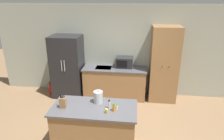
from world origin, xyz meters
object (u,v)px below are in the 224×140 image
(knife_block, at_px, (63,102))
(kettle, at_px, (98,97))
(refrigerator, at_px, (68,67))
(spice_bottle_green_herb, at_px, (116,107))
(microwave, at_px, (124,62))
(fire_extinguisher, at_px, (51,89))
(spice_bottle_tall_dark, at_px, (109,104))
(spice_bottle_amber_oil, at_px, (114,108))
(spice_bottle_short_red, at_px, (107,111))
(pantry_cabinet, at_px, (164,65))

(knife_block, bearing_deg, kettle, 23.59)
(refrigerator, relative_size, spice_bottle_green_herb, 21.23)
(microwave, distance_m, fire_extinguisher, 2.34)
(microwave, distance_m, spice_bottle_tall_dark, 2.27)
(spice_bottle_amber_oil, bearing_deg, spice_bottle_tall_dark, 144.01)
(spice_bottle_tall_dark, bearing_deg, kettle, 141.19)
(refrigerator, bearing_deg, kettle, -56.93)
(refrigerator, relative_size, spice_bottle_amber_oil, 12.98)
(spice_bottle_tall_dark, relative_size, spice_bottle_amber_oil, 1.26)
(kettle, relative_size, fire_extinguisher, 0.60)
(knife_block, height_order, fire_extinguisher, knife_block)
(fire_extinguisher, bearing_deg, spice_bottle_amber_oil, -44.53)
(refrigerator, bearing_deg, spice_bottle_short_red, -57.13)
(spice_bottle_tall_dark, bearing_deg, microwave, 86.75)
(refrigerator, height_order, microwave, refrigerator)
(microwave, distance_m, knife_block, 2.53)
(spice_bottle_short_red, xyz_separation_m, kettle, (-0.21, 0.34, 0.08))
(spice_bottle_tall_dark, relative_size, spice_bottle_green_herb, 2.06)
(spice_bottle_tall_dark, distance_m, fire_extinguisher, 2.99)
(microwave, bearing_deg, pantry_cabinet, -4.87)
(kettle, bearing_deg, spice_bottle_tall_dark, -38.81)
(spice_bottle_green_herb, relative_size, kettle, 0.33)
(spice_bottle_amber_oil, height_order, spice_bottle_green_herb, spice_bottle_amber_oil)
(kettle, xyz_separation_m, fire_extinguisher, (-1.81, 1.85, -0.82))
(microwave, height_order, spice_bottle_green_herb, microwave)
(knife_block, xyz_separation_m, spice_bottle_amber_oil, (0.93, 0.00, -0.04))
(pantry_cabinet, relative_size, microwave, 4.45)
(spice_bottle_tall_dark, xyz_separation_m, spice_bottle_green_herb, (0.13, -0.01, -0.04))
(spice_bottle_tall_dark, relative_size, kettle, 0.68)
(knife_block, bearing_deg, spice_bottle_green_herb, 3.76)
(spice_bottle_short_red, distance_m, spice_bottle_green_herb, 0.21)
(knife_block, height_order, spice_bottle_tall_dark, knife_block)
(microwave, relative_size, spice_bottle_amber_oil, 3.40)
(kettle, bearing_deg, spice_bottle_short_red, -58.30)
(spice_bottle_short_red, xyz_separation_m, spice_bottle_green_herb, (0.16, 0.14, 0.00))
(kettle, distance_m, fire_extinguisher, 2.72)
(refrigerator, xyz_separation_m, spice_bottle_tall_dark, (1.49, -2.11, 0.09))
(spice_bottle_tall_dark, distance_m, kettle, 0.30)
(pantry_cabinet, relative_size, knife_block, 7.03)
(spice_bottle_green_herb, relative_size, fire_extinguisher, 0.20)
(refrigerator, relative_size, knife_block, 6.03)
(pantry_cabinet, relative_size, spice_bottle_amber_oil, 15.14)
(spice_bottle_green_herb, xyz_separation_m, kettle, (-0.37, 0.20, 0.08))
(microwave, bearing_deg, spice_bottle_green_herb, -89.85)
(microwave, xyz_separation_m, knife_block, (-0.96, -2.34, -0.04))
(spice_bottle_short_red, height_order, spice_bottle_green_herb, same)
(knife_block, distance_m, spice_bottle_short_red, 0.81)
(spice_bottle_short_red, distance_m, kettle, 0.40)
(microwave, height_order, spice_bottle_tall_dark, microwave)
(spice_bottle_short_red, bearing_deg, kettle, 121.70)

